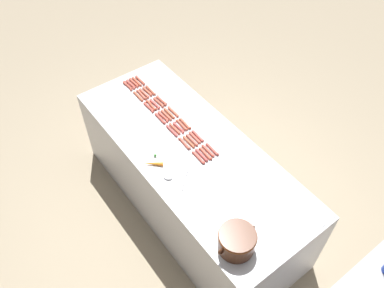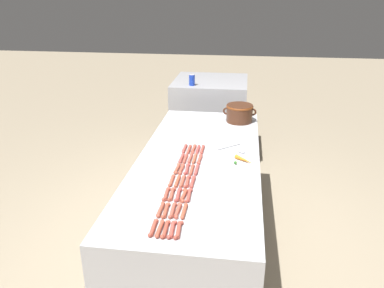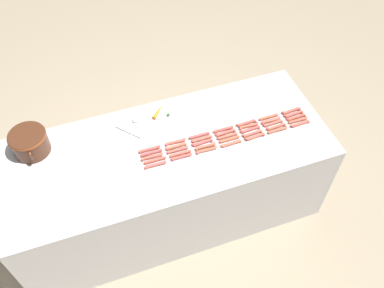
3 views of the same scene
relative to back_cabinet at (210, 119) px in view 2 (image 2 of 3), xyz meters
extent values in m
plane|color=gray|center=(0.09, -1.91, -0.50)|extent=(20.00, 20.00, 0.00)
cube|color=#BCBCC1|center=(0.09, -1.91, -0.08)|extent=(0.92, 2.32, 0.83)
cube|color=silver|center=(0.09, -1.91, 0.33)|extent=(0.90, 2.27, 0.00)
cube|color=#A0A0A4|center=(0.00, 0.00, 0.00)|extent=(0.88, 0.88, 1.00)
cylinder|color=#B04C3B|center=(-0.03, -2.88, 0.35)|extent=(0.03, 0.14, 0.02)
sphere|color=#B04C3B|center=(-0.04, -2.95, 0.35)|extent=(0.02, 0.02, 0.02)
sphere|color=#B04C3B|center=(-0.03, -2.82, 0.35)|extent=(0.02, 0.02, 0.02)
cylinder|color=#AB513D|center=(-0.03, -2.70, 0.35)|extent=(0.03, 0.14, 0.02)
sphere|color=#AB513D|center=(-0.03, -2.77, 0.35)|extent=(0.02, 0.02, 0.02)
sphere|color=#AB513D|center=(-0.03, -2.63, 0.35)|extent=(0.02, 0.02, 0.02)
cylinder|color=#AE4C3B|center=(-0.04, -2.52, 0.35)|extent=(0.03, 0.14, 0.02)
sphere|color=#AE4C3B|center=(-0.04, -2.59, 0.35)|extent=(0.02, 0.02, 0.02)
sphere|color=#AE4C3B|center=(-0.03, -2.45, 0.35)|extent=(0.02, 0.02, 0.02)
cylinder|color=#B9533D|center=(-0.04, -2.34, 0.35)|extent=(0.03, 0.14, 0.02)
sphere|color=#B9533D|center=(-0.04, -2.41, 0.35)|extent=(0.02, 0.02, 0.02)
sphere|color=#B9533D|center=(-0.04, -2.27, 0.35)|extent=(0.02, 0.02, 0.02)
cylinder|color=#B1533D|center=(-0.03, -2.15, 0.35)|extent=(0.03, 0.14, 0.02)
sphere|color=#B1533D|center=(-0.03, -2.22, 0.35)|extent=(0.02, 0.02, 0.02)
sphere|color=#B1533D|center=(-0.04, -2.09, 0.35)|extent=(0.02, 0.02, 0.02)
cylinder|color=#B34840|center=(-0.03, -1.97, 0.35)|extent=(0.03, 0.14, 0.02)
sphere|color=#B34840|center=(-0.03, -2.04, 0.35)|extent=(0.02, 0.02, 0.02)
sphere|color=#B34840|center=(-0.03, -1.90, 0.35)|extent=(0.02, 0.02, 0.02)
cylinder|color=#B2493F|center=(-0.04, -1.79, 0.35)|extent=(0.03, 0.14, 0.02)
sphere|color=#B2493F|center=(-0.04, -1.85, 0.35)|extent=(0.02, 0.02, 0.02)
sphere|color=#B2493F|center=(-0.04, -1.72, 0.35)|extent=(0.02, 0.02, 0.02)
cylinder|color=#B0503B|center=(0.00, -2.89, 0.35)|extent=(0.03, 0.14, 0.02)
sphere|color=#B0503B|center=(0.00, -2.95, 0.35)|extent=(0.02, 0.02, 0.02)
sphere|color=#B0503B|center=(0.00, -2.82, 0.35)|extent=(0.02, 0.02, 0.02)
cylinder|color=#B2503A|center=(0.00, -2.71, 0.35)|extent=(0.03, 0.14, 0.02)
sphere|color=#B2503A|center=(0.00, -2.77, 0.35)|extent=(0.02, 0.02, 0.02)
sphere|color=#B2503A|center=(0.00, -2.64, 0.35)|extent=(0.02, 0.02, 0.02)
cylinder|color=#AC4F3C|center=(0.00, -2.52, 0.35)|extent=(0.03, 0.14, 0.02)
sphere|color=#AC4F3C|center=(-0.01, -2.58, 0.35)|extent=(0.02, 0.02, 0.02)
sphere|color=#AC4F3C|center=(0.00, -2.45, 0.35)|extent=(0.02, 0.02, 0.02)
cylinder|color=#B55238|center=(0.00, -2.34, 0.35)|extent=(0.02, 0.14, 0.02)
sphere|color=#B55238|center=(0.00, -2.41, 0.35)|extent=(0.02, 0.02, 0.02)
sphere|color=#B55238|center=(0.00, -2.27, 0.35)|extent=(0.02, 0.02, 0.02)
cylinder|color=#B7513D|center=(0.00, -2.16, 0.35)|extent=(0.03, 0.14, 0.02)
sphere|color=#B7513D|center=(0.00, -2.23, 0.35)|extent=(0.02, 0.02, 0.02)
sphere|color=#B7513D|center=(0.00, -2.09, 0.35)|extent=(0.02, 0.02, 0.02)
cylinder|color=#AE4D3E|center=(0.00, -1.98, 0.35)|extent=(0.02, 0.14, 0.02)
sphere|color=#AE4D3E|center=(0.00, -2.04, 0.35)|extent=(0.02, 0.02, 0.02)
sphere|color=#AE4D3E|center=(0.00, -1.91, 0.35)|extent=(0.02, 0.02, 0.02)
cylinder|color=#B3493A|center=(0.00, -1.80, 0.35)|extent=(0.02, 0.14, 0.02)
sphere|color=#B3493A|center=(0.00, -1.86, 0.35)|extent=(0.02, 0.02, 0.02)
sphere|color=#B3493A|center=(0.00, -1.73, 0.35)|extent=(0.02, 0.02, 0.02)
cylinder|color=#B04938|center=(0.03, -2.89, 0.35)|extent=(0.03, 0.14, 0.02)
sphere|color=#B04938|center=(0.03, -2.96, 0.35)|extent=(0.02, 0.02, 0.02)
sphere|color=#B04938|center=(0.04, -2.82, 0.35)|extent=(0.02, 0.02, 0.02)
cylinder|color=#AF5140|center=(0.04, -2.70, 0.35)|extent=(0.03, 0.14, 0.02)
sphere|color=#AF5140|center=(0.03, -2.77, 0.35)|extent=(0.02, 0.02, 0.02)
sphere|color=#AF5140|center=(0.04, -2.63, 0.35)|extent=(0.02, 0.02, 0.02)
cylinder|color=#B1463F|center=(0.04, -2.52, 0.35)|extent=(0.03, 0.14, 0.02)
sphere|color=#B1463F|center=(0.03, -2.59, 0.35)|extent=(0.02, 0.02, 0.02)
sphere|color=#B1463F|center=(0.04, -2.45, 0.35)|extent=(0.02, 0.02, 0.02)
cylinder|color=#B1523D|center=(0.04, -2.34, 0.35)|extent=(0.02, 0.14, 0.02)
sphere|color=#B1523D|center=(0.03, -2.41, 0.35)|extent=(0.02, 0.02, 0.02)
sphere|color=#B1523D|center=(0.04, -2.27, 0.35)|extent=(0.02, 0.02, 0.02)
cylinder|color=#B14540|center=(0.04, -2.15, 0.35)|extent=(0.03, 0.14, 0.02)
sphere|color=#B14540|center=(0.03, -2.22, 0.35)|extent=(0.02, 0.02, 0.02)
sphere|color=#B14540|center=(0.04, -2.08, 0.35)|extent=(0.02, 0.02, 0.02)
cylinder|color=#AF4E41|center=(0.03, -1.97, 0.35)|extent=(0.03, 0.14, 0.02)
sphere|color=#AF4E41|center=(0.04, -2.03, 0.35)|extent=(0.02, 0.02, 0.02)
sphere|color=#AF4E41|center=(0.03, -1.90, 0.35)|extent=(0.02, 0.02, 0.02)
cylinder|color=#B64C3A|center=(0.04, -1.78, 0.35)|extent=(0.03, 0.14, 0.02)
sphere|color=#B64C3A|center=(0.04, -1.85, 0.35)|extent=(0.02, 0.02, 0.02)
sphere|color=#B64C3A|center=(0.03, -1.72, 0.35)|extent=(0.02, 0.02, 0.02)
cylinder|color=#B84C40|center=(0.07, -2.89, 0.35)|extent=(0.03, 0.14, 0.02)
sphere|color=#B84C40|center=(0.06, -2.95, 0.35)|extent=(0.02, 0.02, 0.02)
sphere|color=#B84C40|center=(0.07, -2.82, 0.35)|extent=(0.02, 0.02, 0.02)
cylinder|color=#B05342|center=(0.07, -2.70, 0.35)|extent=(0.03, 0.14, 0.02)
sphere|color=#B05342|center=(0.07, -2.77, 0.35)|extent=(0.02, 0.02, 0.02)
sphere|color=#B05342|center=(0.06, -2.63, 0.35)|extent=(0.02, 0.02, 0.02)
cylinder|color=#B6503A|center=(0.07, -2.52, 0.35)|extent=(0.03, 0.14, 0.02)
sphere|color=#B6503A|center=(0.08, -2.59, 0.35)|extent=(0.02, 0.02, 0.02)
sphere|color=#B6503A|center=(0.07, -2.46, 0.35)|extent=(0.02, 0.02, 0.02)
cylinder|color=#B34A3C|center=(0.07, -2.34, 0.35)|extent=(0.03, 0.14, 0.02)
sphere|color=#B34A3C|center=(0.06, -2.41, 0.35)|extent=(0.02, 0.02, 0.02)
sphere|color=#B34A3C|center=(0.07, -2.27, 0.35)|extent=(0.02, 0.02, 0.02)
cylinder|color=#B6523D|center=(0.07, -2.16, 0.35)|extent=(0.03, 0.14, 0.02)
sphere|color=#B6523D|center=(0.07, -2.23, 0.35)|extent=(0.02, 0.02, 0.02)
sphere|color=#B6523D|center=(0.07, -2.09, 0.35)|extent=(0.02, 0.02, 0.02)
cylinder|color=#AD5439|center=(0.07, -1.97, 0.35)|extent=(0.02, 0.14, 0.02)
sphere|color=#AD5439|center=(0.07, -2.03, 0.35)|extent=(0.02, 0.02, 0.02)
sphere|color=#AD5439|center=(0.07, -1.90, 0.35)|extent=(0.02, 0.02, 0.02)
cylinder|color=#AB4440|center=(0.07, -1.79, 0.35)|extent=(0.02, 0.14, 0.02)
sphere|color=#AB4440|center=(0.07, -1.86, 0.35)|extent=(0.02, 0.02, 0.02)
sphere|color=#AB4440|center=(0.07, -1.72, 0.35)|extent=(0.02, 0.02, 0.02)
cylinder|color=#AC493A|center=(0.10, -2.89, 0.35)|extent=(0.03, 0.14, 0.02)
sphere|color=#AC493A|center=(0.10, -2.95, 0.35)|extent=(0.02, 0.02, 0.02)
sphere|color=#AC493A|center=(0.11, -2.82, 0.35)|extent=(0.02, 0.02, 0.02)
cylinder|color=#B85239|center=(0.10, -2.70, 0.35)|extent=(0.02, 0.14, 0.02)
sphere|color=#B85239|center=(0.10, -2.77, 0.35)|extent=(0.02, 0.02, 0.02)
sphere|color=#B85239|center=(0.10, -2.63, 0.35)|extent=(0.02, 0.02, 0.02)
cylinder|color=#B4483D|center=(0.10, -2.52, 0.35)|extent=(0.03, 0.14, 0.02)
sphere|color=#B4483D|center=(0.10, -2.59, 0.35)|extent=(0.02, 0.02, 0.02)
sphere|color=#B4483D|center=(0.11, -2.45, 0.35)|extent=(0.02, 0.02, 0.02)
cylinder|color=#B4453B|center=(0.10, -2.34, 0.35)|extent=(0.03, 0.14, 0.02)
sphere|color=#B4453B|center=(0.10, -2.40, 0.35)|extent=(0.02, 0.02, 0.02)
sphere|color=#B4453B|center=(0.10, -2.27, 0.35)|extent=(0.02, 0.02, 0.02)
cylinder|color=#AE4541|center=(0.11, -2.15, 0.35)|extent=(0.02, 0.14, 0.02)
sphere|color=#AE4541|center=(0.11, -2.22, 0.35)|extent=(0.02, 0.02, 0.02)
sphere|color=#AE4541|center=(0.11, -2.09, 0.35)|extent=(0.02, 0.02, 0.02)
cylinder|color=#B74D3E|center=(0.11, -1.97, 0.35)|extent=(0.03, 0.14, 0.02)
sphere|color=#B74D3E|center=(0.11, -2.04, 0.35)|extent=(0.02, 0.02, 0.02)
sphere|color=#B74D3E|center=(0.10, -1.91, 0.35)|extent=(0.02, 0.02, 0.02)
cylinder|color=#B9493D|center=(0.10, -1.79, 0.35)|extent=(0.03, 0.14, 0.02)
sphere|color=#B9493D|center=(0.11, -1.85, 0.35)|extent=(0.02, 0.02, 0.02)
sphere|color=#B9493D|center=(0.10, -1.72, 0.35)|extent=(0.02, 0.02, 0.02)
cylinder|color=#472616|center=(0.37, -1.02, 0.42)|extent=(0.25, 0.25, 0.17)
torus|color=brown|center=(0.37, -1.02, 0.49)|extent=(0.26, 0.26, 0.03)
torus|color=#472616|center=(0.25, -1.02, 0.43)|extent=(0.07, 0.02, 0.07)
torus|color=#472616|center=(0.50, -1.02, 0.43)|extent=(0.07, 0.02, 0.07)
cylinder|color=#B7B7BC|center=(0.31, -1.68, 0.34)|extent=(0.17, 0.15, 0.01)
ellipsoid|color=#B7B7BC|center=(0.41, -1.77, 0.34)|extent=(0.08, 0.09, 0.02)
cone|color=orange|center=(0.43, -1.95, 0.35)|extent=(0.15, 0.14, 0.03)
sphere|color=#387F2D|center=(0.37, -2.01, 0.35)|extent=(0.02, 0.02, 0.02)
cylinder|color=#1938B2|center=(-0.18, -0.31, 0.56)|extent=(0.07, 0.07, 0.12)
cylinder|color=silver|center=(-0.18, -0.31, 0.62)|extent=(0.06, 0.06, 0.00)
camera|label=1|loc=(1.35, -0.22, 2.78)|focal=36.94mm
camera|label=2|loc=(0.41, -4.56, 1.52)|focal=35.91mm
camera|label=3|loc=(-1.66, -1.47, 2.58)|focal=38.64mm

